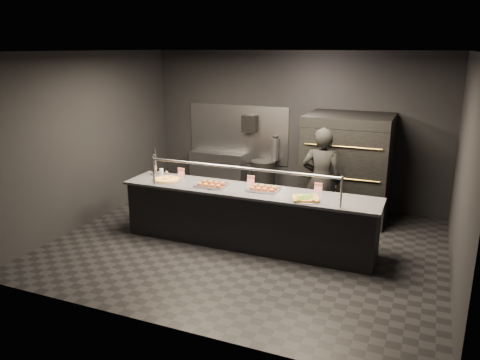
# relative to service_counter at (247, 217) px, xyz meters

# --- Properties ---
(room) EXTENTS (6.04, 6.00, 3.00)m
(room) POSITION_rel_service_counter_xyz_m (-0.02, 0.05, 1.03)
(room) COLOR black
(room) RESTS_ON ground
(service_counter) EXTENTS (4.10, 0.78, 1.37)m
(service_counter) POSITION_rel_service_counter_xyz_m (0.00, 0.00, 0.00)
(service_counter) COLOR black
(service_counter) RESTS_ON ground
(pizza_oven) EXTENTS (1.50, 1.23, 1.91)m
(pizza_oven) POSITION_rel_service_counter_xyz_m (1.20, 1.90, 0.50)
(pizza_oven) COLOR black
(pizza_oven) RESTS_ON ground
(prep_shelf) EXTENTS (1.20, 0.35, 0.90)m
(prep_shelf) POSITION_rel_service_counter_xyz_m (-1.60, 2.32, -0.01)
(prep_shelf) COLOR #99999E
(prep_shelf) RESTS_ON ground
(towel_dispenser) EXTENTS (0.30, 0.20, 0.35)m
(towel_dispenser) POSITION_rel_service_counter_xyz_m (-0.90, 2.39, 1.09)
(towel_dispenser) COLOR black
(towel_dispenser) RESTS_ON room
(fire_extinguisher) EXTENTS (0.14, 0.14, 0.51)m
(fire_extinguisher) POSITION_rel_service_counter_xyz_m (-0.35, 2.40, 0.60)
(fire_extinguisher) COLOR #B2B2B7
(fire_extinguisher) RESTS_ON room
(beer_tap) EXTENTS (0.13, 0.19, 0.51)m
(beer_tap) POSITION_rel_service_counter_xyz_m (-1.79, 0.20, 0.60)
(beer_tap) COLOR silver
(beer_tap) RESTS_ON service_counter
(round_pizza) EXTENTS (0.50, 0.50, 0.03)m
(round_pizza) POSITION_rel_service_counter_xyz_m (-1.44, -0.02, 0.47)
(round_pizza) COLOR silver
(round_pizza) RESTS_ON service_counter
(slider_tray_a) EXTENTS (0.51, 0.40, 0.07)m
(slider_tray_a) POSITION_rel_service_counter_xyz_m (-0.60, -0.06, 0.48)
(slider_tray_a) COLOR silver
(slider_tray_a) RESTS_ON service_counter
(slider_tray_b) EXTENTS (0.48, 0.37, 0.07)m
(slider_tray_b) POSITION_rel_service_counter_xyz_m (0.24, 0.05, 0.48)
(slider_tray_b) COLOR silver
(slider_tray_b) RESTS_ON service_counter
(square_pizza) EXTENTS (0.46, 0.46, 0.05)m
(square_pizza) POSITION_rel_service_counter_xyz_m (0.97, -0.15, 0.47)
(square_pizza) COLOR silver
(square_pizza) RESTS_ON service_counter
(condiment_jar) EXTENTS (0.17, 0.07, 0.11)m
(condiment_jar) POSITION_rel_service_counter_xyz_m (-1.67, 0.24, 0.51)
(condiment_jar) COLOR silver
(condiment_jar) RESTS_ON service_counter
(tent_cards) EXTENTS (2.50, 0.04, 0.15)m
(tent_cards) POSITION_rel_service_counter_xyz_m (-0.11, 0.28, 0.53)
(tent_cards) COLOR white
(tent_cards) RESTS_ON service_counter
(trash_bin) EXTENTS (0.50, 0.50, 0.83)m
(trash_bin) POSITION_rel_service_counter_xyz_m (-0.54, 2.22, -0.05)
(trash_bin) COLOR black
(trash_bin) RESTS_ON ground
(worker) EXTENTS (0.71, 0.51, 1.80)m
(worker) POSITION_rel_service_counter_xyz_m (0.93, 1.00, 0.44)
(worker) COLOR black
(worker) RESTS_ON ground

